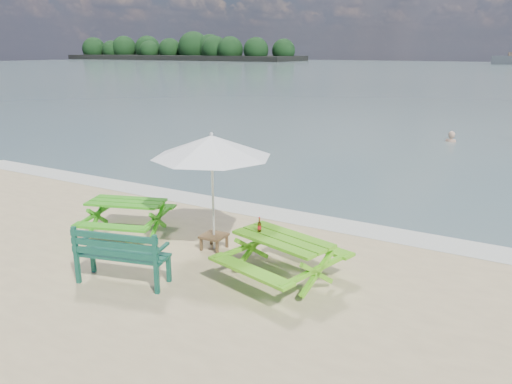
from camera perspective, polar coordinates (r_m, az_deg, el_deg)
The scene contains 10 objects.
sea at distance 90.66m, azimuth 27.22°, elevation 11.93°, with size 300.00×300.00×0.00m, color slate.
foam_strip at distance 12.01m, azimuth 1.56°, elevation -2.37°, with size 22.00×0.90×0.01m, color silver.
island_headland at distance 185.66m, azimuth -8.73°, elevation 15.71°, with size 90.00×22.00×7.60m.
picnic_table_left at distance 10.86m, azimuth -14.49°, elevation -2.95°, with size 2.04×2.15×0.75m.
picnic_table_right at distance 8.45m, azimuth 3.04°, elevation -7.81°, with size 2.07×2.21×0.79m.
park_bench at distance 8.74m, azimuth -14.92°, elevation -8.15°, with size 1.64×0.90×0.96m.
side_table at distance 9.88m, azimuth -4.82°, elevation -5.65°, with size 0.48×0.48×0.30m.
patio_umbrella at distance 9.35m, azimuth -5.09°, elevation 5.23°, with size 2.40×2.40×2.26m.
beer_bottle at distance 8.51m, azimuth 0.39°, elevation -4.02°, with size 0.07×0.07×0.26m.
swimmer at distance 22.91m, azimuth 21.28°, elevation 4.46°, with size 0.66×0.48×1.66m.
Camera 1 is at (5.42, -5.42, 3.80)m, focal length 35.00 mm.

